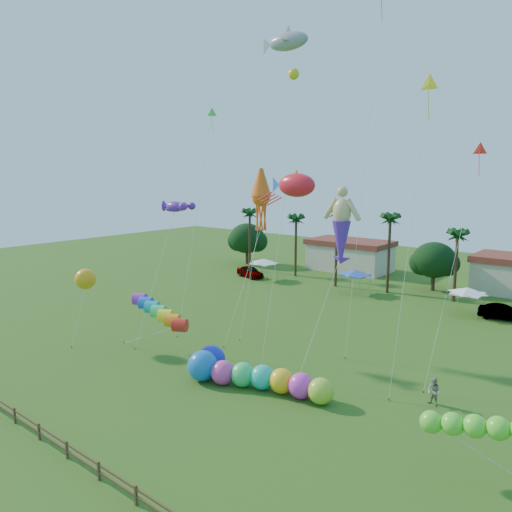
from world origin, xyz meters
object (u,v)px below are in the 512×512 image
Objects in this scene: spectator_b at (434,392)px; caterpillar_inflatable at (253,376)px; car_a at (250,272)px; blue_ball at (211,360)px; car_b at (503,312)px.

caterpillar_inflatable is (-10.84, -5.67, 0.00)m from spectator_b.
car_a is 42.60m from spectator_b.
blue_ball is at bearing -130.49° from car_a.
spectator_b reaches higher than car_b.
caterpillar_inflatable reaches higher than blue_ball.
car_a is 38.18m from caterpillar_inflatable.
car_a reaches higher than car_b.
car_b is 0.43× the size of caterpillar_inflatable.
spectator_b reaches higher than car_a.
blue_ball is at bearing 161.78° from caterpillar_inflatable.
caterpillar_inflatable is (24.77, -29.05, 0.13)m from car_a.
blue_ball reaches higher than spectator_b.
spectator_b is (1.49, -23.89, 0.16)m from car_b.
car_b is 23.94m from spectator_b.
blue_ball is (-4.29, 0.18, 0.13)m from caterpillar_inflatable.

